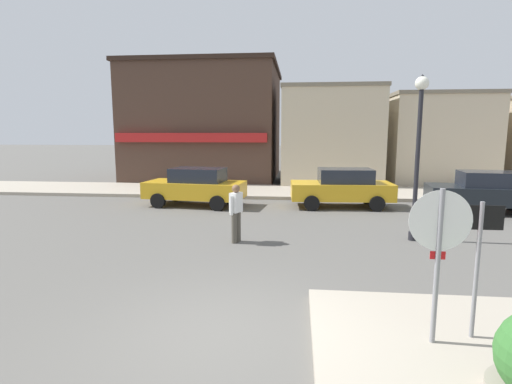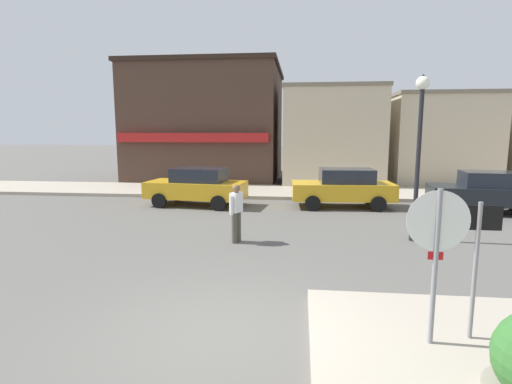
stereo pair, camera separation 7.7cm
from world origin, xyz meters
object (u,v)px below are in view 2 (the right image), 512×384
stop_sign (436,247)px  parked_car_second (343,187)px  lamp_post (420,134)px  pedestrian_crossing_near (236,211)px  one_way_sign (476,257)px  parked_car_third (488,192)px  parked_car_nearest (197,186)px

stop_sign → parked_car_second: stop_sign is taller
lamp_post → parked_car_second: lamp_post is taller
pedestrian_crossing_near → one_way_sign: bearing=-50.4°
one_way_sign → parked_car_second: bearing=93.8°
stop_sign → parked_car_third: stop_sign is taller
stop_sign → pedestrian_crossing_near: size_ratio=1.43×
one_way_sign → stop_sign: bearing=-161.6°
stop_sign → parked_car_nearest: size_ratio=0.55×
one_way_sign → pedestrian_crossing_near: size_ratio=1.30×
parked_car_third → pedestrian_crossing_near: pedestrian_crossing_near is taller
one_way_sign → parked_car_second: 10.61m
stop_sign → parked_car_second: 10.80m
stop_sign → lamp_post: (1.37, 5.94, 1.44)m
pedestrian_crossing_near → parked_car_nearest: bearing=115.3°
stop_sign → pedestrian_crossing_near: bearing=124.3°
parked_car_nearest → pedestrian_crossing_near: (2.48, -5.25, 0.06)m
stop_sign → lamp_post: bearing=77.0°
lamp_post → parked_car_nearest: (-7.41, 4.52, -2.15)m
lamp_post → parked_car_nearest: size_ratio=1.09×
parked_car_nearest → parked_car_third: bearing=-1.4°
one_way_sign → parked_car_second: (-0.69, 10.57, -0.52)m
parked_car_nearest → pedestrian_crossing_near: size_ratio=2.59×
parked_car_second → parked_car_third: size_ratio=0.98×
parked_car_third → stop_sign: bearing=-116.8°
pedestrian_crossing_near → stop_sign: bearing=-55.7°
one_way_sign → lamp_post: size_ratio=0.46×
parked_car_nearest → parked_car_second: size_ratio=1.02×
stop_sign → parked_car_third: size_ratio=0.55×
parked_car_nearest → parked_car_third: 11.18m
stop_sign → one_way_sign: size_ratio=1.10×
stop_sign → one_way_sign: 0.66m
parked_car_second → pedestrian_crossing_near: size_ratio=2.54×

